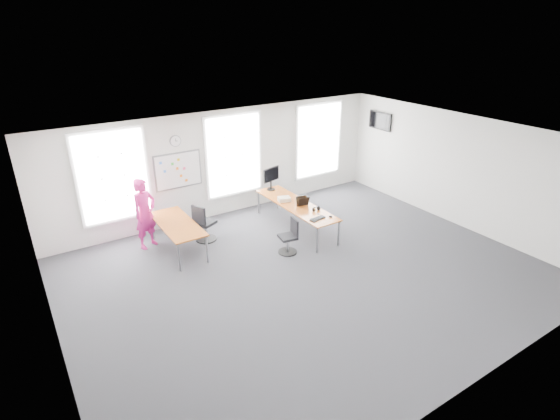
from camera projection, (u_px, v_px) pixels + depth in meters
floor at (307, 274)px, 9.75m from camera, size 10.00×10.00×0.00m
ceiling at (311, 143)px, 8.54m from camera, size 10.00×10.00×0.00m
wall_back at (224, 164)px, 12.21m from camera, size 10.00×0.00×10.00m
wall_front at (480, 311)px, 6.08m from camera, size 10.00×0.00×10.00m
wall_left at (45, 286)px, 6.66m from camera, size 0.00×10.00×10.00m
wall_right at (460, 171)px, 11.64m from camera, size 0.00×10.00×10.00m
window_left at (113, 177)px, 10.62m from camera, size 1.60×0.06×2.20m
window_mid at (234, 155)px, 12.26m from camera, size 1.60×0.06×2.20m
window_right at (318, 140)px, 13.75m from camera, size 1.60×0.06×2.20m
desk_right at (296, 206)px, 11.60m from camera, size 0.78×2.91×0.71m
desk_left at (177, 225)px, 10.49m from camera, size 0.80×2.00×0.73m
chair_right at (290, 238)px, 10.51m from camera, size 0.46×0.46×0.87m
chair_left at (204, 225)px, 11.03m from camera, size 0.60×0.60×1.00m
person at (145, 214)px, 10.59m from camera, size 0.77×0.66×1.78m
whiteboard at (178, 171)px, 11.50m from camera, size 1.20×0.03×0.90m
wall_clock at (175, 141)px, 11.17m from camera, size 0.30×0.04×0.30m
tv at (380, 121)px, 13.59m from camera, size 0.06×0.90×0.55m
keyboard at (318, 219)px, 10.72m from camera, size 0.46×0.24×0.02m
mouse at (331, 216)px, 10.81m from camera, size 0.08×0.12×0.04m
lens_cap at (318, 214)px, 10.98m from camera, size 0.08×0.08×0.01m
headphones at (316, 209)px, 11.16m from camera, size 0.20×0.10×0.11m
laptop_sleeve at (303, 201)px, 11.43m from camera, size 0.33×0.23×0.26m
paper_stack at (284, 199)px, 11.75m from camera, size 0.38×0.32×0.11m
monitor at (271, 177)px, 12.38m from camera, size 0.59×0.24×0.67m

